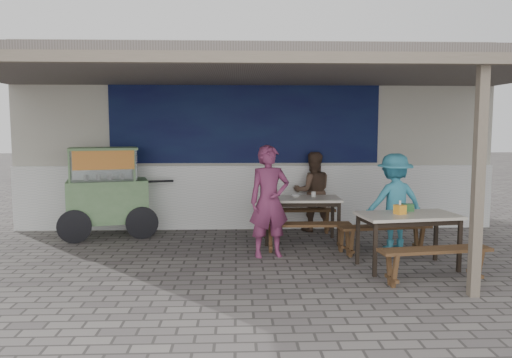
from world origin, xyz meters
The scene contains 17 objects.
ground centered at (0.00, 0.00, 0.00)m, with size 60.00×60.00×0.00m, color slate.
back_wall centered at (0.00, 3.58, 1.72)m, with size 9.00×1.28×3.50m.
warung_roof centered at (0.02, 0.90, 2.71)m, with size 9.00×4.21×2.81m.
table_left centered at (0.72, 1.85, 0.67)m, with size 1.30×0.71×0.75m.
bench_left_street centered at (0.71, 1.19, 0.33)m, with size 1.39×0.30×0.45m.
bench_left_wall centered at (0.72, 2.52, 0.33)m, with size 1.39×0.30×0.45m.
table_right centered at (1.97, 0.25, 0.67)m, with size 1.40×0.89×0.75m.
bench_right_street centered at (2.07, -0.45, 0.34)m, with size 1.44×0.47×0.45m.
bench_right_wall centered at (1.87, 0.96, 0.34)m, with size 1.44×0.47×0.45m.
vendor_cart centered at (-2.63, 2.38, 0.85)m, with size 1.86×1.11×1.57m.
patron_street_side centered at (0.13, 0.94, 0.83)m, with size 0.61×0.40×1.66m, color #6F2C4F.
patron_wall_side centered at (1.05, 2.75, 0.73)m, with size 0.71×0.56×1.47m, color brown.
patron_right_table centered at (2.12, 1.32, 0.76)m, with size 0.98×0.56×1.51m, color #3C9CB9.
tissue_box centered at (1.86, 0.25, 0.81)m, with size 0.13×0.13×0.13m, color #F7A029.
donation_box centered at (2.04, 0.48, 0.80)m, with size 0.16×0.10×0.10m, color #2F6A34.
condiment_jar centered at (0.94, 1.99, 0.79)m, with size 0.07×0.07×0.08m, color silver.
condiment_bowl centered at (0.64, 1.95, 0.77)m, with size 0.17×0.17×0.04m, color white.
Camera 1 is at (-0.34, -6.34, 1.94)m, focal length 35.00 mm.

